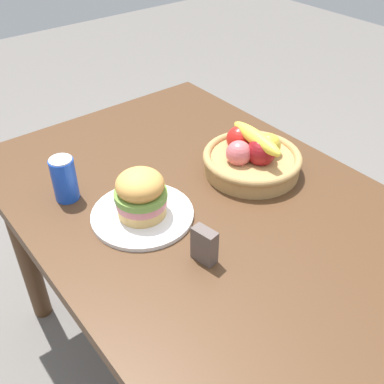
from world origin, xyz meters
name	(u,v)px	position (x,y,z in m)	size (l,w,h in m)	color
ground_plane	(210,368)	(0.00, 0.00, 0.00)	(8.00, 8.00, 0.00)	slate
dining_table	(215,238)	(0.00, 0.00, 0.65)	(1.40, 0.90, 0.75)	#4C301C
plate	(142,215)	(-0.10, -0.17, 0.76)	(0.27, 0.27, 0.01)	white
sandwich	(141,194)	(-0.10, -0.17, 0.82)	(0.14, 0.14, 0.13)	#DBAD60
soda_can	(64,179)	(-0.29, -0.28, 0.81)	(0.07, 0.07, 0.13)	blue
fruit_basket	(252,157)	(-0.08, 0.20, 0.80)	(0.29, 0.29, 0.14)	tan
napkin_holder	(204,245)	(0.12, -0.14, 0.80)	(0.06, 0.03, 0.09)	#594C47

